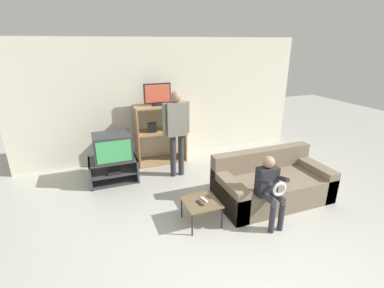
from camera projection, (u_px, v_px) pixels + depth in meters
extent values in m
plane|color=#ADADA3|center=(268.00, 284.00, 3.06)|extent=(18.00, 18.00, 0.00)
cube|color=silver|center=(166.00, 100.00, 6.12)|extent=(6.40, 0.06, 2.60)
cube|color=#38383D|center=(115.00, 180.00, 5.34)|extent=(0.87, 0.56, 0.02)
cube|color=#38383D|center=(114.00, 171.00, 5.27)|extent=(0.84, 0.56, 0.02)
cube|color=#38383D|center=(112.00, 159.00, 5.19)|extent=(0.87, 0.56, 0.02)
cube|color=#38383D|center=(90.00, 173.00, 5.12)|extent=(0.03, 0.56, 0.45)
cube|color=#38383D|center=(136.00, 166.00, 5.40)|extent=(0.03, 0.56, 0.45)
cube|color=black|center=(114.00, 171.00, 5.20)|extent=(0.24, 0.28, 0.05)
cube|color=#2D2D33|center=(113.00, 147.00, 5.10)|extent=(0.68, 0.52, 0.48)
cube|color=#3FA559|center=(114.00, 152.00, 4.87)|extent=(0.60, 0.01, 0.40)
cube|color=#9E7A51|center=(137.00, 137.00, 5.82)|extent=(0.03, 0.51, 1.27)
cube|color=#9E7A51|center=(183.00, 131.00, 6.16)|extent=(0.03, 0.51, 1.27)
cube|color=#9E7A51|center=(161.00, 160.00, 6.20)|extent=(0.99, 0.51, 0.03)
cube|color=#9E7A51|center=(160.00, 131.00, 5.97)|extent=(0.99, 0.51, 0.03)
cube|color=#9E7A51|center=(159.00, 106.00, 5.78)|extent=(0.99, 0.51, 0.03)
cube|color=black|center=(152.00, 128.00, 5.80)|extent=(0.18, 0.04, 0.22)
cube|color=black|center=(158.00, 104.00, 5.77)|extent=(0.20, 0.20, 0.04)
cube|color=black|center=(157.00, 93.00, 5.69)|extent=(0.56, 0.04, 0.41)
cube|color=#D8593F|center=(158.00, 93.00, 5.67)|extent=(0.51, 0.01, 0.36)
cube|color=brown|center=(201.00, 202.00, 3.98)|extent=(0.50, 0.50, 0.02)
cylinder|color=black|center=(192.00, 225.00, 3.78)|extent=(0.02, 0.02, 0.34)
cylinder|color=black|center=(222.00, 218.00, 3.92)|extent=(0.02, 0.02, 0.34)
cylinder|color=black|center=(182.00, 208.00, 4.17)|extent=(0.02, 0.02, 0.34)
cylinder|color=black|center=(209.00, 202.00, 4.32)|extent=(0.02, 0.02, 0.34)
cube|color=#232328|center=(200.00, 203.00, 3.93)|extent=(0.06, 0.15, 0.02)
cube|color=silver|center=(204.00, 200.00, 4.01)|extent=(0.07, 0.15, 0.02)
cube|color=#756651|center=(272.00, 189.00, 4.62)|extent=(1.86, 0.93, 0.42)
cube|color=#756651|center=(262.00, 159.00, 4.80)|extent=(1.86, 0.20, 0.36)
cube|color=#756651|center=(229.00, 195.00, 4.32)|extent=(0.22, 0.93, 0.54)
cube|color=#756651|center=(312.00, 177.00, 4.87)|extent=(0.22, 0.93, 0.54)
cylinder|color=#2D2D33|center=(173.00, 156.00, 5.39)|extent=(0.11, 0.11, 0.84)
cylinder|color=#2D2D33|center=(181.00, 155.00, 5.45)|extent=(0.11, 0.11, 0.84)
cube|color=gray|center=(176.00, 119.00, 5.17)|extent=(0.38, 0.20, 0.63)
cylinder|color=gray|center=(164.00, 119.00, 5.08)|extent=(0.08, 0.08, 0.60)
cylinder|color=gray|center=(188.00, 117.00, 5.24)|extent=(0.08, 0.08, 0.60)
sphere|color=#A37A5B|center=(176.00, 97.00, 5.02)|extent=(0.20, 0.20, 0.20)
cylinder|color=#2D2D38|center=(272.00, 219.00, 3.83)|extent=(0.08, 0.08, 0.42)
cylinder|color=#2D2D38|center=(281.00, 217.00, 3.88)|extent=(0.08, 0.08, 0.42)
cylinder|color=#2D2D38|center=(267.00, 197.00, 3.87)|extent=(0.09, 0.30, 0.09)
cylinder|color=#2D2D38|center=(276.00, 195.00, 3.92)|extent=(0.09, 0.30, 0.09)
cube|color=#232328|center=(267.00, 181.00, 3.97)|extent=(0.30, 0.17, 0.43)
cylinder|color=#232328|center=(265.00, 181.00, 3.78)|extent=(0.06, 0.31, 0.14)
cylinder|color=#232328|center=(281.00, 178.00, 3.87)|extent=(0.06, 0.31, 0.14)
sphere|color=#A37A5B|center=(269.00, 162.00, 3.87)|extent=(0.17, 0.17, 0.17)
torus|color=silver|center=(280.00, 189.00, 3.71)|extent=(0.21, 0.04, 0.21)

